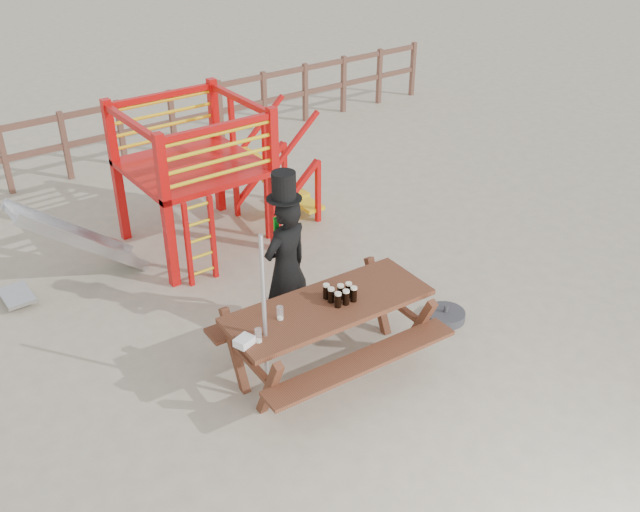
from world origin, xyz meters
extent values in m
plane|color=#B7AB8E|center=(0.00, 0.00, 0.00)|extent=(60.00, 60.00, 0.00)
cube|color=brown|center=(0.00, 7.00, 1.10)|extent=(15.00, 0.06, 0.10)
cube|color=brown|center=(0.00, 7.00, 0.60)|extent=(15.00, 0.06, 0.10)
cube|color=brown|center=(-1.50, 7.00, 0.60)|extent=(0.09, 0.09, 1.20)
cube|color=brown|center=(-0.50, 7.00, 0.60)|extent=(0.09, 0.09, 1.20)
cube|color=brown|center=(0.50, 7.00, 0.60)|extent=(0.09, 0.09, 1.20)
cube|color=brown|center=(1.50, 7.00, 0.60)|extent=(0.09, 0.09, 1.20)
cube|color=brown|center=(2.50, 7.00, 0.60)|extent=(0.09, 0.09, 1.20)
cube|color=brown|center=(3.50, 7.00, 0.60)|extent=(0.09, 0.09, 1.20)
cube|color=brown|center=(4.50, 7.00, 0.60)|extent=(0.09, 0.09, 1.20)
cube|color=brown|center=(5.50, 7.00, 0.60)|extent=(0.09, 0.09, 1.20)
cube|color=brown|center=(6.50, 7.00, 0.60)|extent=(0.09, 0.09, 1.20)
cube|color=brown|center=(7.50, 7.00, 0.60)|extent=(0.09, 0.09, 1.20)
cube|color=red|center=(-0.60, 2.80, 1.05)|extent=(0.12, 0.12, 2.10)
cube|color=red|center=(1.00, 2.80, 1.05)|extent=(0.12, 0.12, 2.10)
cube|color=red|center=(-0.60, 4.40, 1.05)|extent=(0.12, 0.12, 2.10)
cube|color=red|center=(1.00, 4.40, 1.05)|extent=(0.12, 0.12, 2.10)
cube|color=red|center=(0.20, 3.60, 1.20)|extent=(1.72, 1.72, 0.08)
cube|color=red|center=(0.20, 2.80, 2.00)|extent=(1.60, 0.08, 0.08)
cube|color=red|center=(0.20, 4.40, 2.00)|extent=(1.60, 0.08, 0.08)
cube|color=red|center=(-0.60, 3.60, 2.00)|extent=(0.08, 1.60, 0.08)
cube|color=red|center=(1.00, 3.60, 2.00)|extent=(0.08, 1.60, 0.08)
cylinder|color=yellow|center=(0.20, 2.80, 1.38)|extent=(1.50, 0.05, 0.05)
cylinder|color=yellow|center=(0.20, 4.40, 1.38)|extent=(1.50, 0.05, 0.05)
cylinder|color=yellow|center=(0.20, 2.80, 1.56)|extent=(1.50, 0.05, 0.05)
cylinder|color=yellow|center=(0.20, 4.40, 1.56)|extent=(1.50, 0.05, 0.05)
cylinder|color=yellow|center=(0.20, 2.80, 1.74)|extent=(1.50, 0.05, 0.05)
cylinder|color=yellow|center=(0.20, 4.40, 1.74)|extent=(1.50, 0.05, 0.05)
cylinder|color=yellow|center=(0.20, 2.80, 1.92)|extent=(1.50, 0.05, 0.05)
cylinder|color=yellow|center=(0.20, 4.40, 1.92)|extent=(1.50, 0.05, 0.05)
cube|color=red|center=(-0.43, 2.65, 0.60)|extent=(0.06, 0.06, 1.20)
cube|color=red|center=(-0.07, 2.65, 0.60)|extent=(0.06, 0.06, 1.20)
cylinder|color=yellow|center=(-0.25, 2.65, 0.15)|extent=(0.36, 0.04, 0.04)
cylinder|color=yellow|center=(-0.25, 2.65, 0.39)|extent=(0.36, 0.04, 0.04)
cylinder|color=yellow|center=(-0.25, 2.65, 0.63)|extent=(0.36, 0.04, 0.04)
cylinder|color=yellow|center=(-0.25, 2.65, 0.87)|extent=(0.36, 0.04, 0.04)
cylinder|color=yellow|center=(-0.25, 2.65, 1.11)|extent=(0.36, 0.04, 0.04)
cube|color=yellow|center=(1.15, 3.60, 1.08)|extent=(0.30, 0.90, 0.06)
cube|color=yellow|center=(1.43, 3.60, 0.78)|extent=(0.30, 0.90, 0.06)
cube|color=yellow|center=(1.71, 3.60, 0.48)|extent=(0.30, 0.90, 0.06)
cube|color=yellow|center=(1.99, 3.60, 0.18)|extent=(0.30, 0.90, 0.06)
cube|color=red|center=(1.55, 3.15, 0.60)|extent=(0.95, 0.08, 0.86)
cube|color=red|center=(1.55, 4.05, 0.60)|extent=(0.95, 0.08, 0.86)
cube|color=silver|center=(-1.50, 3.60, 0.62)|extent=(1.53, 0.55, 1.21)
cube|color=silver|center=(-1.50, 3.33, 0.66)|extent=(1.58, 0.04, 1.28)
cube|color=silver|center=(-1.50, 3.87, 0.66)|extent=(1.58, 0.04, 1.28)
cube|color=silver|center=(-2.40, 3.60, 0.10)|extent=(0.35, 0.55, 0.05)
cube|color=brown|center=(-0.02, 0.20, 0.84)|extent=(2.27, 0.95, 0.06)
cube|color=brown|center=(-0.05, -0.41, 0.50)|extent=(2.24, 0.43, 0.04)
cube|color=brown|center=(0.01, 0.82, 0.50)|extent=(2.24, 0.43, 0.04)
cube|color=brown|center=(-0.96, 0.25, 0.40)|extent=(0.16, 1.34, 0.80)
cube|color=brown|center=(0.93, 0.16, 0.40)|extent=(0.16, 1.34, 0.80)
imported|color=black|center=(0.03, 1.07, 0.87)|extent=(0.70, 0.52, 1.73)
cube|color=#0C8E1A|center=(0.00, 1.21, 1.07)|extent=(0.07, 0.03, 0.40)
cylinder|color=black|center=(0.03, 1.07, 1.74)|extent=(0.39, 0.39, 0.01)
cylinder|color=black|center=(0.03, 1.07, 1.90)|extent=(0.27, 0.27, 0.30)
cube|color=white|center=(0.00, 1.20, 2.00)|extent=(0.14, 0.03, 0.03)
cylinder|color=#B2B2B7|center=(-0.85, 0.13, 0.99)|extent=(0.04, 0.04, 1.99)
cylinder|color=#343539|center=(1.70, 0.11, 0.06)|extent=(0.48, 0.48, 0.11)
cylinder|color=#343539|center=(1.70, 0.11, 0.16)|extent=(0.06, 0.06, 0.09)
cube|color=white|center=(-1.10, 0.12, 0.90)|extent=(0.21, 0.19, 0.08)
cylinder|color=black|center=(0.02, 0.10, 0.94)|extent=(0.07, 0.07, 0.15)
cylinder|color=#F9EECC|center=(0.02, 0.10, 1.03)|extent=(0.07, 0.07, 0.02)
cylinder|color=black|center=(0.12, 0.09, 0.94)|extent=(0.07, 0.07, 0.15)
cylinder|color=#F9EECC|center=(0.12, 0.09, 1.03)|extent=(0.07, 0.07, 0.02)
cylinder|color=black|center=(0.22, 0.09, 0.94)|extent=(0.07, 0.07, 0.15)
cylinder|color=#F9EECC|center=(0.22, 0.09, 1.03)|extent=(0.07, 0.07, 0.02)
cylinder|color=black|center=(0.02, 0.22, 0.94)|extent=(0.07, 0.07, 0.15)
cylinder|color=#F9EECC|center=(0.02, 0.22, 1.03)|extent=(0.07, 0.07, 0.02)
cylinder|color=black|center=(0.14, 0.21, 0.94)|extent=(0.07, 0.07, 0.15)
cylinder|color=#F9EECC|center=(0.14, 0.21, 1.03)|extent=(0.07, 0.07, 0.02)
cylinder|color=black|center=(0.23, 0.19, 0.94)|extent=(0.07, 0.07, 0.15)
cylinder|color=#F9EECC|center=(0.23, 0.19, 1.03)|extent=(0.07, 0.07, 0.02)
cylinder|color=black|center=(0.02, 0.31, 0.94)|extent=(0.07, 0.07, 0.15)
cylinder|color=#F9EECC|center=(0.02, 0.31, 1.03)|extent=(0.07, 0.07, 0.02)
cylinder|color=silver|center=(-0.96, 0.08, 0.94)|extent=(0.07, 0.07, 0.15)
cylinder|color=#F9EECC|center=(-0.96, 0.08, 0.87)|extent=(0.06, 0.06, 0.02)
cylinder|color=silver|center=(-0.58, 0.28, 0.94)|extent=(0.07, 0.07, 0.15)
cylinder|color=#F9EECC|center=(-0.58, 0.28, 0.87)|extent=(0.06, 0.06, 0.02)
camera|label=1|loc=(-3.78, -4.74, 5.05)|focal=40.00mm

